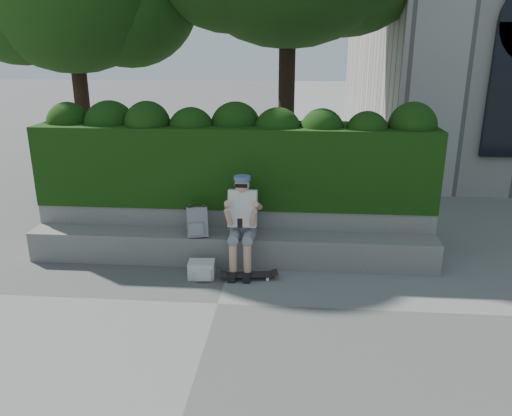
# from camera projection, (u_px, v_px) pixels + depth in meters

# --- Properties ---
(ground) EXTENTS (80.00, 80.00, 0.00)m
(ground) POSITION_uv_depth(u_px,v_px,m) (218.00, 304.00, 6.26)
(ground) COLOR slate
(ground) RESTS_ON ground
(bench_ledge) EXTENTS (6.00, 0.45, 0.45)m
(bench_ledge) POSITION_uv_depth(u_px,v_px,m) (230.00, 249.00, 7.38)
(bench_ledge) COLOR gray
(bench_ledge) RESTS_ON ground
(planter_wall) EXTENTS (6.00, 0.50, 0.75)m
(planter_wall) POSITION_uv_depth(u_px,v_px,m) (234.00, 228.00, 7.78)
(planter_wall) COLOR gray
(planter_wall) RESTS_ON ground
(hedge) EXTENTS (6.00, 1.00, 1.20)m
(hedge) POSITION_uv_depth(u_px,v_px,m) (235.00, 164.00, 7.69)
(hedge) COLOR black
(hedge) RESTS_ON planter_wall
(person) EXTENTS (0.40, 0.76, 1.38)m
(person) POSITION_uv_depth(u_px,v_px,m) (242.00, 219.00, 7.02)
(person) COLOR gray
(person) RESTS_ON ground
(skateboard) EXTENTS (0.72, 0.28, 0.07)m
(skateboard) POSITION_uv_depth(u_px,v_px,m) (249.00, 275.00, 6.91)
(skateboard) COLOR black
(skateboard) RESTS_ON ground
(backpack_plaid) EXTENTS (0.32, 0.23, 0.43)m
(backpack_plaid) POSITION_uv_depth(u_px,v_px,m) (197.00, 222.00, 7.18)
(backpack_plaid) COLOR #A0A0A5
(backpack_plaid) RESTS_ON bench_ledge
(backpack_ground) EXTENTS (0.38, 0.28, 0.23)m
(backpack_ground) POSITION_uv_depth(u_px,v_px,m) (202.00, 269.00, 6.95)
(backpack_ground) COLOR silver
(backpack_ground) RESTS_ON ground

